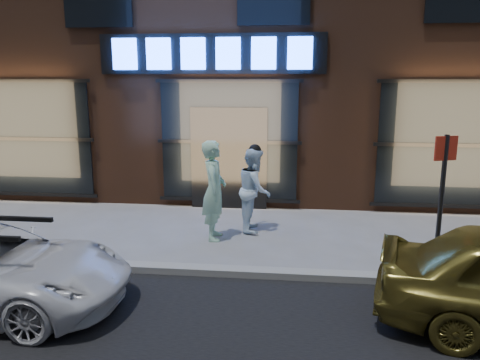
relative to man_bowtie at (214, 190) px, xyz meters
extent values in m
plane|color=slate|center=(-0.01, -1.71, -0.96)|extent=(90.00, 90.00, 0.00)
cube|color=gray|center=(-0.01, -1.71, -0.90)|extent=(60.00, 0.25, 0.12)
cube|color=#54301E|center=(-0.01, 6.29, 4.04)|extent=(30.00, 8.00, 10.00)
cube|color=black|center=(-0.41, 2.24, 2.64)|extent=(5.20, 0.06, 0.90)
cube|color=black|center=(-0.01, 2.21, 0.24)|extent=(1.80, 0.10, 2.40)
cube|color=#FFBF72|center=(-5.01, 2.27, 0.64)|extent=(3.00, 0.04, 2.60)
cube|color=black|center=(-5.01, 2.23, 0.64)|extent=(3.20, 0.06, 2.80)
cube|color=#FFBF72|center=(-0.01, 2.27, 0.64)|extent=(3.00, 0.04, 2.60)
cube|color=black|center=(-0.01, 2.23, 0.64)|extent=(3.20, 0.06, 2.80)
cube|color=#FFBF72|center=(4.99, 2.27, 0.64)|extent=(3.00, 0.04, 2.60)
cube|color=black|center=(4.99, 2.23, 0.64)|extent=(3.20, 0.06, 2.80)
cube|color=#2659FF|center=(-2.41, 2.17, 2.64)|extent=(0.55, 0.12, 0.70)
cube|color=#2659FF|center=(-1.61, 2.17, 2.64)|extent=(0.55, 0.12, 0.70)
cube|color=#2659FF|center=(-0.81, 2.17, 2.64)|extent=(0.55, 0.12, 0.70)
cube|color=#2659FF|center=(-0.01, 2.17, 2.64)|extent=(0.55, 0.12, 0.70)
cube|color=#2659FF|center=(0.79, 2.17, 2.64)|extent=(0.55, 0.12, 0.70)
cube|color=#2659FF|center=(1.59, 2.17, 2.64)|extent=(0.55, 0.12, 0.70)
imported|color=#B4ECC8|center=(0.00, 0.00, 0.00)|extent=(0.52, 0.74, 1.92)
imported|color=white|center=(0.73, 0.62, -0.11)|extent=(0.68, 0.86, 1.70)
cylinder|color=#262628|center=(3.70, -1.52, 0.17)|extent=(0.07, 0.07, 2.26)
cube|color=red|center=(3.70, -1.52, 1.10)|extent=(0.35, 0.15, 0.36)
camera|label=1|loc=(1.46, -8.57, 2.10)|focal=35.00mm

